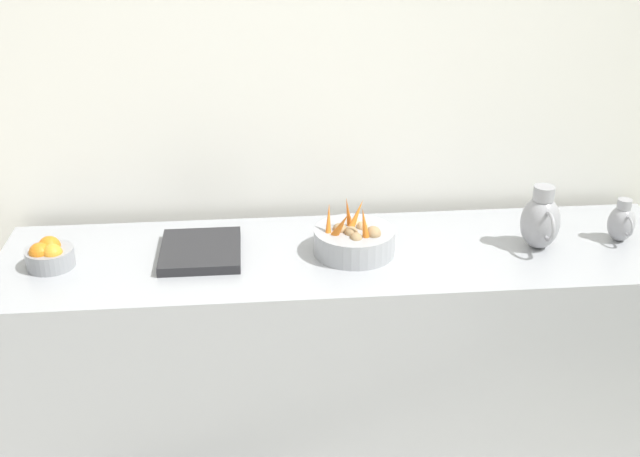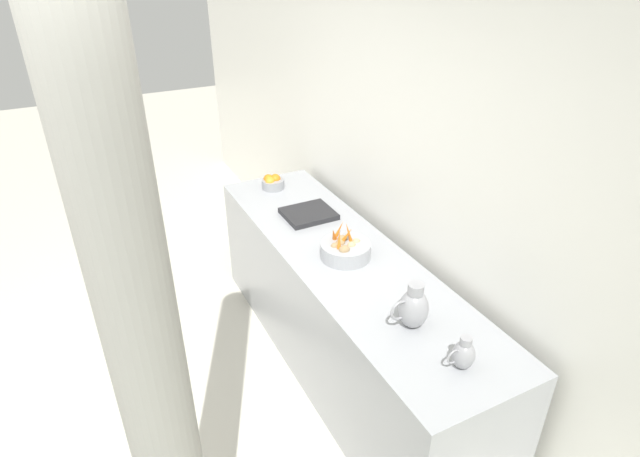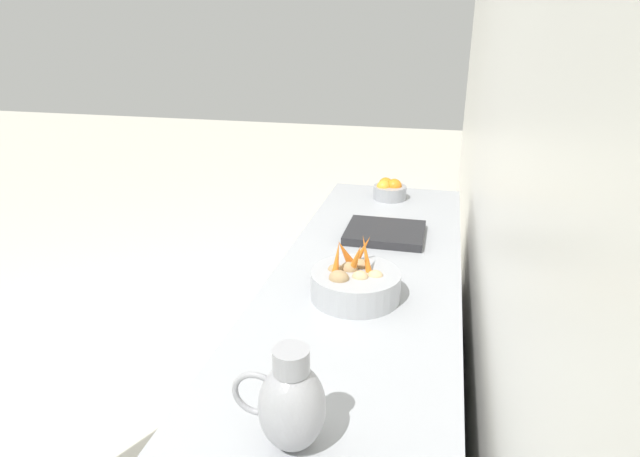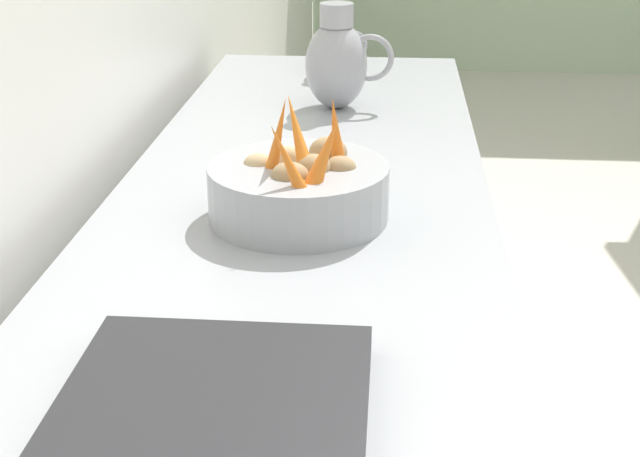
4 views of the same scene
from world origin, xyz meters
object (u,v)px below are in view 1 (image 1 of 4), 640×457
at_px(metal_pitcher_short, 622,222).
at_px(orange_bowl, 49,255).
at_px(vegetable_colander, 354,240).
at_px(metal_pitcher_tall, 541,221).

bearing_deg(metal_pitcher_short, orange_bowl, -89.41).
height_order(vegetable_colander, orange_bowl, vegetable_colander).
bearing_deg(metal_pitcher_short, metal_pitcher_tall, -84.74).
xyz_separation_m(metal_pitcher_tall, metal_pitcher_short, (-0.03, 0.34, -0.04)).
bearing_deg(vegetable_colander, metal_pitcher_short, 90.67).
distance_m(orange_bowl, metal_pitcher_short, 2.18).
distance_m(vegetable_colander, metal_pitcher_tall, 0.72).
relative_size(vegetable_colander, orange_bowl, 1.76).
bearing_deg(vegetable_colander, orange_bowl, -89.48).
relative_size(orange_bowl, metal_pitcher_tall, 0.69).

